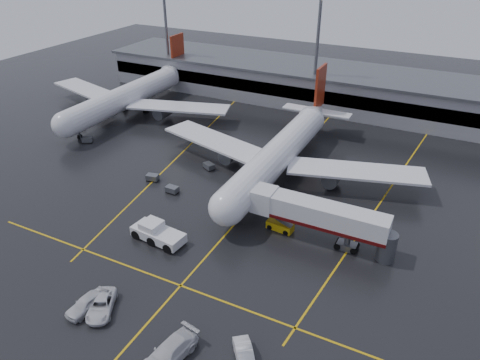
% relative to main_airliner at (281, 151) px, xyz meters
% --- Properties ---
extents(ground, '(220.00, 220.00, 0.00)m').
position_rel_main_airliner_xyz_m(ground, '(0.00, -9.70, -4.21)').
color(ground, black).
rests_on(ground, ground).
extents(apron_line_centre, '(0.25, 90.00, 0.02)m').
position_rel_main_airliner_xyz_m(apron_line_centre, '(0.00, -9.70, -4.20)').
color(apron_line_centre, gold).
rests_on(apron_line_centre, ground).
extents(apron_line_stop, '(60.00, 0.25, 0.02)m').
position_rel_main_airliner_xyz_m(apron_line_stop, '(0.00, -31.70, -4.20)').
color(apron_line_stop, gold).
rests_on(apron_line_stop, ground).
extents(apron_line_left, '(9.99, 69.35, 0.02)m').
position_rel_main_airliner_xyz_m(apron_line_left, '(-20.00, 0.30, -4.20)').
color(apron_line_left, gold).
rests_on(apron_line_left, ground).
extents(apron_line_right, '(7.57, 69.64, 0.02)m').
position_rel_main_airliner_xyz_m(apron_line_right, '(18.00, 0.30, -4.20)').
color(apron_line_right, gold).
rests_on(apron_line_right, ground).
extents(terminal, '(122.00, 19.00, 8.60)m').
position_rel_main_airliner_xyz_m(terminal, '(0.00, 38.23, 0.11)').
color(terminal, gray).
rests_on(terminal, ground).
extents(light_mast_left, '(3.00, 1.20, 25.45)m').
position_rel_main_airliner_xyz_m(light_mast_left, '(-45.00, 32.30, 10.27)').
color(light_mast_left, '#595B60').
rests_on(light_mast_left, ground).
extents(light_mast_mid, '(3.00, 1.20, 25.45)m').
position_rel_main_airliner_xyz_m(light_mast_mid, '(-5.00, 32.30, 10.27)').
color(light_mast_mid, '#595B60').
rests_on(light_mast_mid, ground).
extents(main_airliner, '(48.80, 45.60, 14.10)m').
position_rel_main_airliner_xyz_m(main_airliner, '(0.00, 0.00, 0.00)').
color(main_airliner, silver).
rests_on(main_airliner, ground).
extents(second_airliner, '(48.80, 45.60, 14.10)m').
position_rel_main_airliner_xyz_m(second_airliner, '(-42.00, 12.00, 0.00)').
color(second_airliner, silver).
rests_on(second_airliner, ground).
extents(jet_bridge, '(19.90, 3.40, 6.05)m').
position_rel_main_airliner_xyz_m(jet_bridge, '(11.87, -15.70, -0.28)').
color(jet_bridge, silver).
rests_on(jet_bridge, ground).
extents(pushback_tractor, '(7.94, 4.00, 2.74)m').
position_rel_main_airliner_xyz_m(pushback_tractor, '(-7.86, -25.43, -3.12)').
color(pushback_tractor, silver).
rests_on(pushback_tractor, ground).
extents(belt_loader, '(3.96, 2.11, 2.42)m').
position_rel_main_airliner_xyz_m(belt_loader, '(6.34, -15.61, -3.61)').
color(belt_loader, '#C79E0D').
rests_on(belt_loader, ground).
extents(service_van_a, '(4.85, 6.08, 1.54)m').
position_rel_main_airliner_xyz_m(service_van_a, '(-5.72, -38.98, -3.44)').
color(service_van_a, silver).
rests_on(service_van_a, ground).
extents(service_van_b, '(3.87, 7.06, 1.94)m').
position_rel_main_airliner_xyz_m(service_van_b, '(4.85, -41.02, -3.24)').
color(service_van_b, silver).
rests_on(service_van_b, ground).
extents(service_van_c, '(4.25, 4.79, 1.57)m').
position_rel_main_airliner_xyz_m(service_van_c, '(11.66, -37.97, -3.42)').
color(service_van_c, silver).
rests_on(service_van_c, ground).
extents(service_van_d, '(2.71, 5.33, 1.74)m').
position_rel_main_airliner_xyz_m(service_van_d, '(-7.32, -39.56, -3.34)').
color(service_van_d, silver).
rests_on(service_van_d, ground).
extents(baggage_cart_a, '(2.06, 1.39, 1.12)m').
position_rel_main_airliner_xyz_m(baggage_cart_a, '(-13.16, -14.01, -3.58)').
color(baggage_cart_a, '#595B60').
rests_on(baggage_cart_a, ground).
extents(baggage_cart_b, '(2.22, 1.68, 1.12)m').
position_rel_main_airliner_xyz_m(baggage_cart_b, '(-18.41, -12.16, -3.58)').
color(baggage_cart_b, '#595B60').
rests_on(baggage_cart_b, ground).
extents(baggage_cart_c, '(2.37, 2.07, 1.12)m').
position_rel_main_airliner_xyz_m(baggage_cart_c, '(-11.90, -4.29, -3.58)').
color(baggage_cart_c, '#595B60').
rests_on(baggage_cart_c, ground).
extents(baggage_cart_d, '(2.15, 1.54, 1.12)m').
position_rel_main_airliner_xyz_m(baggage_cart_d, '(-46.80, 0.25, -3.58)').
color(baggage_cart_d, '#595B60').
rests_on(baggage_cart_d, ground).
extents(baggage_cart_e, '(2.38, 2.14, 1.12)m').
position_rel_main_airliner_xyz_m(baggage_cart_e, '(-39.34, -5.31, -3.58)').
color(baggage_cart_e, '#595B60').
rests_on(baggage_cart_e, ground).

